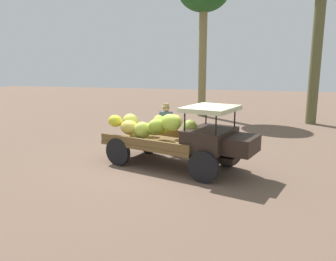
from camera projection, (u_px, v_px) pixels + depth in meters
ground_plane at (161, 166)px, 9.78m from camera, size 60.00×60.00×0.00m
truck at (179, 136)px, 9.43m from camera, size 4.66×2.76×1.85m
farmer at (166, 125)px, 11.16m from camera, size 0.57×0.54×1.68m
wooden_crate at (116, 146)px, 11.26m from camera, size 0.51×0.55×0.46m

